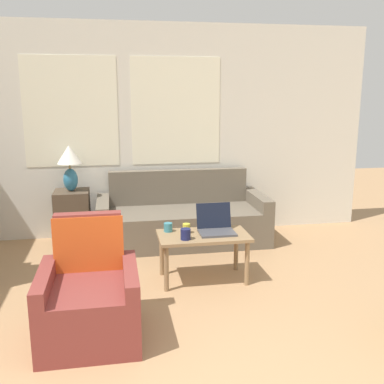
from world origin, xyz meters
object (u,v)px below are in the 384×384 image
object	(u,v)px
armchair	(90,302)
cup_navy	(168,227)
table_lamp	(70,162)
laptop	(216,226)
couch	(182,221)
coffee_table	(203,241)
cup_white	(186,228)
cup_yellow	(186,234)

from	to	relation	value
armchair	cup_navy	bearing A→B (deg)	54.39
table_lamp	laptop	distance (m)	1.97
table_lamp	cup_navy	bearing A→B (deg)	-49.34
couch	cup_navy	bearing A→B (deg)	-105.96
coffee_table	cup_navy	xyz separation A→B (m)	(-0.32, 0.14, 0.11)
armchair	table_lamp	distance (m)	2.28
cup_navy	couch	bearing A→B (deg)	74.04
armchair	cup_white	xyz separation A→B (m)	(0.87, 0.91, 0.24)
coffee_table	cup_yellow	world-z (taller)	cup_yellow
laptop	couch	bearing A→B (deg)	97.75
coffee_table	cup_white	bearing A→B (deg)	156.88
couch	coffee_table	xyz separation A→B (m)	(0.02, -1.18, 0.14)
armchair	cup_yellow	xyz separation A→B (m)	(0.84, 0.72, 0.24)
laptop	cup_white	distance (m)	0.28
table_lamp	armchair	bearing A→B (deg)	-82.39
laptop	cup_white	xyz separation A→B (m)	(-0.28, 0.01, -0.01)
couch	armchair	world-z (taller)	armchair
coffee_table	cup_white	xyz separation A→B (m)	(-0.15, 0.07, 0.11)
armchair	laptop	xyz separation A→B (m)	(1.16, 0.90, 0.25)
table_lamp	cup_yellow	xyz separation A→B (m)	(1.12, -1.42, -0.48)
armchair	cup_white	distance (m)	1.29
couch	cup_navy	distance (m)	1.11
table_lamp	coffee_table	xyz separation A→B (m)	(1.31, -1.30, -0.59)
coffee_table	couch	bearing A→B (deg)	91.07
couch	armchair	bearing A→B (deg)	-116.37
armchair	cup_navy	size ratio (longest dim) A/B	10.26
couch	table_lamp	distance (m)	1.49
cup_navy	armchair	bearing A→B (deg)	-125.61
coffee_table	table_lamp	bearing A→B (deg)	135.27
couch	cup_yellow	bearing A→B (deg)	-97.38
coffee_table	laptop	bearing A→B (deg)	21.52
cup_navy	cup_yellow	size ratio (longest dim) A/B	0.84
cup_navy	cup_yellow	world-z (taller)	cup_yellow
armchair	table_lamp	xyz separation A→B (m)	(-0.29, 2.15, 0.72)
armchair	couch	bearing A→B (deg)	63.63
couch	armchair	size ratio (longest dim) A/B	2.29
cup_white	armchair	bearing A→B (deg)	-133.85
couch	armchair	distance (m)	2.26
armchair	coffee_table	xyz separation A→B (m)	(1.03, 0.85, 0.13)
table_lamp	cup_navy	distance (m)	1.60
coffee_table	cup_yellow	distance (m)	0.25
cup_navy	coffee_table	bearing A→B (deg)	-24.17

